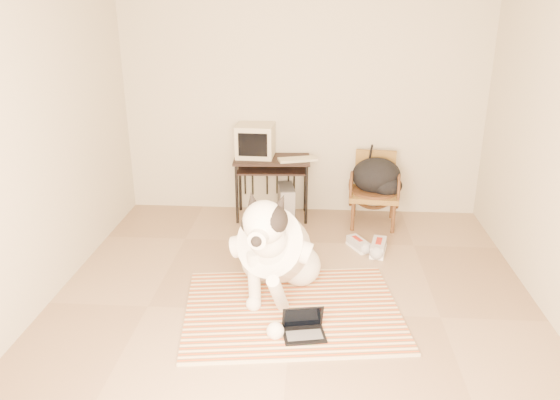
# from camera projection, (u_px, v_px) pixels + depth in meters

# --- Properties ---
(floor) EXTENTS (4.50, 4.50, 0.00)m
(floor) POSITION_uv_depth(u_px,v_px,m) (292.00, 312.00, 4.36)
(floor) COLOR #8D7256
(floor) RESTS_ON ground
(wall_back) EXTENTS (4.50, 0.00, 4.50)m
(wall_back) POSITION_uv_depth(u_px,v_px,m) (303.00, 94.00, 5.98)
(wall_back) COLOR #BCB29A
(wall_back) RESTS_ON floor
(wall_front) EXTENTS (4.50, 0.00, 4.50)m
(wall_front) POSITION_uv_depth(u_px,v_px,m) (261.00, 329.00, 1.78)
(wall_front) COLOR #BCB29A
(wall_front) RESTS_ON floor
(wall_left) EXTENTS (0.00, 4.50, 4.50)m
(wall_left) POSITION_uv_depth(u_px,v_px,m) (22.00, 143.00, 4.01)
(wall_left) COLOR #BCB29A
(wall_left) RESTS_ON floor
(rug) EXTENTS (1.85, 1.51, 0.02)m
(rug) POSITION_uv_depth(u_px,v_px,m) (292.00, 310.00, 4.37)
(rug) COLOR #B3461F
(rug) RESTS_ON floor
(dog) EXTENTS (0.70, 1.47, 1.05)m
(dog) POSITION_uv_depth(u_px,v_px,m) (275.00, 250.00, 4.47)
(dog) COLOR white
(dog) RESTS_ON rug
(laptop) EXTENTS (0.34, 0.28, 0.21)m
(laptop) POSITION_uv_depth(u_px,v_px,m) (304.00, 328.00, 4.02)
(laptop) COLOR black
(laptop) RESTS_ON rug
(computer_desk) EXTENTS (0.85, 0.50, 0.69)m
(computer_desk) POSITION_uv_depth(u_px,v_px,m) (272.00, 167.00, 6.01)
(computer_desk) COLOR black
(computer_desk) RESTS_ON floor
(crt_monitor) EXTENTS (0.42, 0.40, 0.36)m
(crt_monitor) POSITION_uv_depth(u_px,v_px,m) (255.00, 141.00, 6.00)
(crt_monitor) COLOR #B7AD8F
(crt_monitor) RESTS_ON computer_desk
(desk_keyboard) EXTENTS (0.44, 0.27, 0.03)m
(desk_keyboard) POSITION_uv_depth(u_px,v_px,m) (298.00, 159.00, 5.90)
(desk_keyboard) COLOR #B7AD8F
(desk_keyboard) RESTS_ON computer_desk
(pc_tower) EXTENTS (0.22, 0.41, 0.37)m
(pc_tower) POSITION_uv_depth(u_px,v_px,m) (286.00, 202.00, 6.16)
(pc_tower) COLOR #545456
(pc_tower) RESTS_ON floor
(rattan_chair) EXTENTS (0.56, 0.54, 0.78)m
(rattan_chair) POSITION_uv_depth(u_px,v_px,m) (374.00, 189.00, 5.94)
(rattan_chair) COLOR olive
(rattan_chair) RESTS_ON floor
(backpack) EXTENTS (0.53, 0.44, 0.39)m
(backpack) POSITION_uv_depth(u_px,v_px,m) (378.00, 177.00, 5.86)
(backpack) COLOR black
(backpack) RESTS_ON rattan_chair
(sneaker_left) EXTENTS (0.24, 0.31, 0.10)m
(sneaker_left) POSITION_uv_depth(u_px,v_px,m) (358.00, 244.00, 5.43)
(sneaker_left) COLOR white
(sneaker_left) RESTS_ON floor
(sneaker_right) EXTENTS (0.20, 0.35, 0.12)m
(sneaker_right) POSITION_uv_depth(u_px,v_px,m) (378.00, 248.00, 5.34)
(sneaker_right) COLOR white
(sneaker_right) RESTS_ON floor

